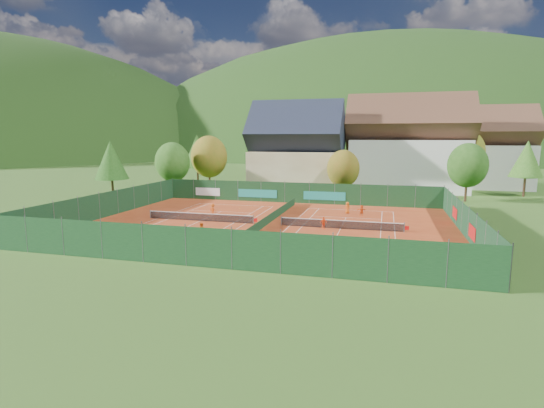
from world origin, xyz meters
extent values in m
plane|color=#2F561B|center=(0.00, 0.00, -0.02)|extent=(600.00, 600.00, 0.00)
cube|color=#A23817|center=(0.00, 0.00, 0.01)|extent=(40.00, 32.00, 0.01)
cube|color=white|center=(-8.00, 11.88, 0.01)|extent=(10.97, 0.06, 0.00)
cube|color=white|center=(-8.00, -11.88, 0.01)|extent=(10.97, 0.06, 0.00)
cube|color=white|center=(-13.48, 0.00, 0.01)|extent=(0.06, 23.77, 0.00)
cube|color=white|center=(-2.51, 0.00, 0.01)|extent=(0.06, 23.77, 0.00)
cube|color=white|center=(-12.12, 0.00, 0.01)|extent=(0.06, 23.77, 0.00)
cube|color=white|center=(-3.88, 0.00, 0.01)|extent=(0.06, 23.77, 0.00)
cube|color=white|center=(-8.00, 6.40, 0.01)|extent=(8.23, 0.06, 0.00)
cube|color=white|center=(-8.00, -6.40, 0.01)|extent=(8.23, 0.06, 0.00)
cube|color=white|center=(-8.00, 0.00, 0.01)|extent=(0.06, 12.80, 0.00)
cube|color=white|center=(8.00, 11.88, 0.01)|extent=(10.97, 0.06, 0.00)
cube|color=white|center=(8.00, -11.88, 0.01)|extent=(10.97, 0.06, 0.00)
cube|color=white|center=(2.51, 0.00, 0.01)|extent=(0.06, 23.77, 0.00)
cube|color=white|center=(13.48, 0.00, 0.01)|extent=(0.06, 23.77, 0.00)
cube|color=white|center=(3.88, 0.00, 0.01)|extent=(0.06, 23.77, 0.00)
cube|color=white|center=(12.12, 0.00, 0.01)|extent=(0.06, 23.77, 0.00)
cube|color=white|center=(8.00, 6.40, 0.01)|extent=(8.23, 0.06, 0.00)
cube|color=white|center=(8.00, -6.40, 0.01)|extent=(8.23, 0.06, 0.00)
cube|color=white|center=(8.00, 0.00, 0.01)|extent=(0.06, 12.80, 0.00)
cylinder|color=#59595B|center=(-14.40, 0.00, 0.51)|extent=(0.10, 0.10, 1.02)
cylinder|color=#59595B|center=(-1.60, 0.00, 0.51)|extent=(0.10, 0.10, 1.02)
cube|color=black|center=(-8.00, 0.00, 0.46)|extent=(12.80, 0.02, 0.86)
cube|color=white|center=(-8.00, 0.00, 0.89)|extent=(12.80, 0.04, 0.06)
cube|color=red|center=(-1.35, 0.00, 0.45)|extent=(0.40, 0.04, 0.40)
cylinder|color=#59595B|center=(1.60, 0.00, 0.51)|extent=(0.10, 0.10, 1.02)
cylinder|color=#59595B|center=(14.40, 0.00, 0.51)|extent=(0.10, 0.10, 1.02)
cube|color=black|center=(8.00, 0.00, 0.46)|extent=(12.80, 0.02, 0.86)
cube|color=white|center=(8.00, 0.00, 0.89)|extent=(12.80, 0.04, 0.06)
cube|color=red|center=(14.65, 0.00, 0.45)|extent=(0.40, 0.04, 0.40)
cube|color=#14391F|center=(0.00, 0.00, 0.50)|extent=(0.03, 28.80, 1.00)
cube|color=#133619|center=(0.00, 16.00, 1.50)|extent=(40.00, 0.04, 3.00)
cube|color=teal|center=(-6.00, 15.94, 1.20)|extent=(6.00, 0.03, 1.20)
cube|color=teal|center=(4.00, 15.94, 1.20)|extent=(6.00, 0.03, 1.20)
cube|color=silver|center=(-14.00, 15.94, 1.20)|extent=(4.00, 0.03, 1.20)
cube|color=#14391B|center=(0.00, -16.00, 1.50)|extent=(40.00, 0.04, 3.00)
cube|color=#14391E|center=(-20.00, 0.00, 1.50)|extent=(0.04, 32.00, 3.00)
cube|color=#12331C|center=(20.00, 0.00, 1.50)|extent=(0.04, 32.00, 3.00)
cube|color=#B21414|center=(19.94, -4.00, 1.20)|extent=(0.03, 3.00, 1.20)
cube|color=#B21414|center=(19.94, 6.00, 1.20)|extent=(0.03, 3.00, 1.20)
cube|color=beige|center=(-3.00, 30.00, 3.50)|extent=(15.00, 12.00, 7.00)
cube|color=#1E2333|center=(-3.00, 30.00, 10.00)|extent=(16.20, 12.00, 12.00)
cube|color=silver|center=(16.00, 36.00, 4.50)|extent=(20.00, 11.00, 9.00)
cube|color=brown|center=(16.00, 36.00, 11.75)|extent=(21.60, 11.00, 11.00)
cube|color=silver|center=(30.00, 44.00, 4.00)|extent=(16.00, 10.00, 8.00)
cube|color=brown|center=(30.00, 44.00, 10.50)|extent=(17.28, 10.00, 10.00)
cylinder|color=#483119|center=(-22.00, 20.00, 1.40)|extent=(0.36, 0.36, 2.80)
ellipsoid|color=#295B1A|center=(-22.00, 20.00, 5.40)|extent=(5.72, 5.72, 6.58)
cylinder|color=#482B19|center=(-18.00, 26.00, 1.57)|extent=(0.36, 0.36, 3.15)
ellipsoid|color=olive|center=(-18.00, 26.00, 6.07)|extent=(6.44, 6.44, 7.40)
cylinder|color=#402817|center=(-24.00, 34.00, 1.75)|extent=(0.36, 0.36, 3.50)
cone|color=#265217|center=(-24.00, 34.00, 6.75)|extent=(5.60, 5.60, 6.50)
cylinder|color=#422E17|center=(6.00, 22.00, 1.22)|extent=(0.36, 0.36, 2.45)
ellipsoid|color=brown|center=(6.00, 22.00, 4.72)|extent=(5.01, 5.01, 5.76)
cylinder|color=#442C18|center=(24.00, 24.00, 1.40)|extent=(0.36, 0.36, 2.80)
ellipsoid|color=#245117|center=(24.00, 24.00, 5.40)|extent=(5.72, 5.72, 6.58)
cylinder|color=#412917|center=(34.00, 32.00, 1.57)|extent=(0.36, 0.36, 3.15)
cone|color=#2F621C|center=(34.00, 32.00, 6.07)|extent=(5.04, 5.04, 5.85)
cylinder|color=#4D341B|center=(-28.00, 12.00, 1.57)|extent=(0.36, 0.36, 3.15)
cone|color=#215117|center=(-28.00, 12.00, 6.07)|extent=(5.04, 5.04, 5.85)
cylinder|color=#412E17|center=(26.00, 40.00, 1.75)|extent=(0.36, 0.36, 3.50)
ellipsoid|color=olive|center=(26.00, 40.00, 6.75)|extent=(7.15, 7.15, 8.22)
ellipsoid|color=black|center=(10.00, 300.00, -42.35)|extent=(440.00, 440.00, 242.00)
cylinder|color=slate|center=(11.61, -10.21, 0.40)|extent=(0.02, 0.02, 0.80)
cylinder|color=slate|center=(11.91, -10.21, 0.40)|extent=(0.02, 0.02, 0.80)
cylinder|color=slate|center=(11.61, -9.91, 0.40)|extent=(0.02, 0.02, 0.80)
cylinder|color=slate|center=(11.91, -9.91, 0.40)|extent=(0.02, 0.02, 0.80)
cube|color=slate|center=(11.76, -10.06, 0.55)|extent=(0.34, 0.34, 0.30)
ellipsoid|color=#CCD833|center=(11.76, -10.06, 0.58)|extent=(0.28, 0.28, 0.16)
sphere|color=#CCD833|center=(-6.43, -7.79, 0.03)|extent=(0.07, 0.07, 0.07)
sphere|color=#CCD833|center=(6.47, -10.86, 0.03)|extent=(0.07, 0.07, 0.07)
sphere|color=#CCD833|center=(2.13, 2.69, 0.03)|extent=(0.07, 0.07, 0.07)
sphere|color=#CCD833|center=(-6.44, 9.14, 0.03)|extent=(0.07, 0.07, 0.07)
imported|color=#CD4512|center=(-12.39, -10.93, 0.76)|extent=(0.66, 0.61, 1.52)
imported|color=#D35812|center=(-4.17, -8.00, 0.78)|extent=(0.76, 0.60, 1.56)
imported|color=#CB4B12|center=(-7.96, 3.66, 0.73)|extent=(1.08, 0.88, 1.46)
imported|color=#FF5216|center=(6.28, -0.64, 0.67)|extent=(0.81, 0.75, 1.33)
imported|color=#D75913|center=(7.88, 9.22, 0.74)|extent=(0.86, 0.77, 1.47)
imported|color=#E64E14|center=(9.69, 8.00, 0.68)|extent=(1.32, 0.70, 1.36)
camera|label=1|loc=(12.34, -43.94, 9.55)|focal=28.00mm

